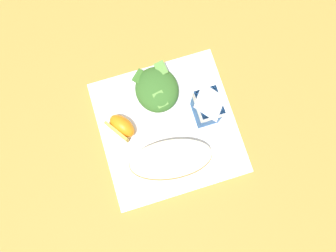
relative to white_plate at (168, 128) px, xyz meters
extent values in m
plane|color=#C67A33|center=(0.00, 0.00, -0.01)|extent=(3.00, 3.00, 0.00)
cube|color=white|center=(0.00, 0.00, 0.00)|extent=(0.28, 0.28, 0.02)
ellipsoid|color=#A87038|center=(0.07, -0.01, 0.02)|extent=(0.10, 0.18, 0.03)
ellipsoid|color=brown|center=(0.07, -0.01, 0.03)|extent=(0.09, 0.16, 0.01)
ellipsoid|color=beige|center=(0.07, -0.01, 0.04)|extent=(0.10, 0.17, 0.01)
ellipsoid|color=#336023|center=(-0.08, 0.00, 0.03)|extent=(0.10, 0.09, 0.04)
cube|color=#336023|center=(-0.08, 0.00, 0.03)|extent=(0.04, 0.03, 0.02)
cube|color=#3D7028|center=(-0.11, -0.03, 0.04)|extent=(0.04, 0.04, 0.02)
cube|color=#5B8E3D|center=(-0.05, 0.00, 0.04)|extent=(0.03, 0.03, 0.01)
cube|color=#5B8E3D|center=(-0.12, 0.02, 0.04)|extent=(0.03, 0.02, 0.01)
cube|color=#23569E|center=(-0.01, 0.08, 0.05)|extent=(0.06, 0.04, 0.09)
cube|color=white|center=(-0.01, 0.08, 0.08)|extent=(0.06, 0.04, 0.03)
pyramid|color=white|center=(-0.01, 0.08, 0.11)|extent=(0.06, 0.04, 0.02)
ellipsoid|color=orange|center=(-0.03, -0.09, 0.03)|extent=(0.07, 0.06, 0.04)
cube|color=gold|center=(-0.02, -0.10, 0.03)|extent=(0.05, 0.04, 0.03)
camera|label=1|loc=(0.11, -0.03, 0.64)|focal=32.54mm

